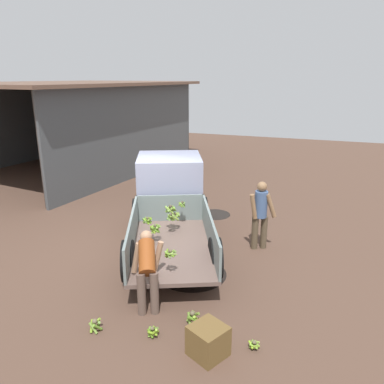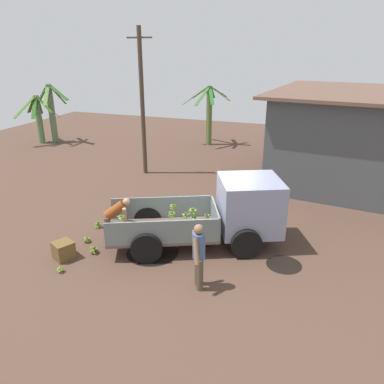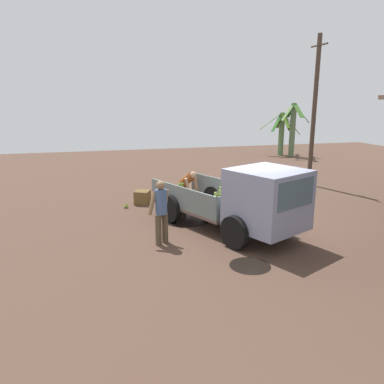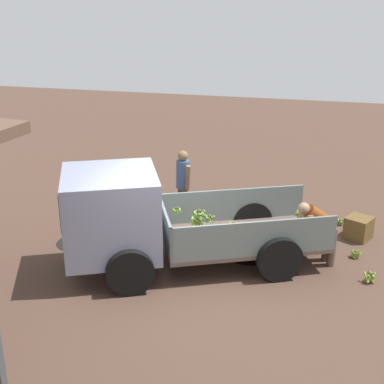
# 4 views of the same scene
# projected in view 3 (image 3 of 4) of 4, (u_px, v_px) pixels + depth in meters

# --- Properties ---
(ground) EXTENTS (36.00, 36.00, 0.00)m
(ground) POSITION_uv_depth(u_px,v_px,m) (246.00, 228.00, 10.85)
(ground) COLOR #50392D
(mud_patch_0) EXTENTS (1.46, 1.46, 0.01)m
(mud_patch_0) POSITION_uv_depth(u_px,v_px,m) (186.00, 220.00, 11.58)
(mud_patch_0) COLOR black
(mud_patch_0) RESTS_ON ground
(mud_patch_1) EXTENTS (0.94, 0.94, 0.01)m
(mud_patch_1) POSITION_uv_depth(u_px,v_px,m) (250.00, 266.00, 8.40)
(mud_patch_1) COLOR black
(mud_patch_1) RESTS_ON ground
(cargo_truck) EXTENTS (5.10, 3.55, 1.94)m
(cargo_truck) POSITION_uv_depth(u_px,v_px,m) (253.00, 201.00, 9.84)
(cargo_truck) COLOR brown
(cargo_truck) RESTS_ON ground
(utility_pole) EXTENTS (1.12, 0.19, 6.16)m
(utility_pole) POSITION_uv_depth(u_px,v_px,m) (314.00, 111.00, 15.51)
(utility_pole) COLOR #48382C
(utility_pole) RESTS_ON ground
(banana_palm_2) EXTENTS (2.13, 2.05, 3.38)m
(banana_palm_2) POSITION_uv_depth(u_px,v_px,m) (293.00, 129.00, 23.89)
(banana_palm_2) COLOR #58734F
(banana_palm_2) RESTS_ON ground
(banana_palm_3) EXTENTS (1.92, 2.49, 2.78)m
(banana_palm_3) POSITION_uv_depth(u_px,v_px,m) (281.00, 133.00, 24.42)
(banana_palm_3) COLOR #5D7F4F
(banana_palm_3) RESTS_ON ground
(person_foreground_visitor) EXTENTS (0.46, 0.64, 1.66)m
(person_foreground_visitor) POSITION_uv_depth(u_px,v_px,m) (161.00, 209.00, 9.48)
(person_foreground_visitor) COLOR brown
(person_foreground_visitor) RESTS_ON ground
(person_worker_loading) EXTENTS (0.81, 0.73, 1.31)m
(person_worker_loading) POSITION_uv_depth(u_px,v_px,m) (186.00, 185.00, 12.73)
(person_worker_loading) COLOR brown
(person_worker_loading) RESTS_ON ground
(banana_bunch_on_ground_0) EXTENTS (0.25, 0.24, 0.22)m
(banana_bunch_on_ground_0) POSITION_uv_depth(u_px,v_px,m) (159.00, 204.00, 12.83)
(banana_bunch_on_ground_0) COLOR brown
(banana_bunch_on_ground_0) RESTS_ON ground
(banana_bunch_on_ground_1) EXTENTS (0.23, 0.23, 0.23)m
(banana_bunch_on_ground_1) POSITION_uv_depth(u_px,v_px,m) (193.00, 196.00, 13.89)
(banana_bunch_on_ground_1) COLOR brown
(banana_bunch_on_ground_1) RESTS_ON ground
(banana_bunch_on_ground_2) EXTENTS (0.18, 0.19, 0.15)m
(banana_bunch_on_ground_2) POSITION_uv_depth(u_px,v_px,m) (126.00, 205.00, 12.82)
(banana_bunch_on_ground_2) COLOR brown
(banana_bunch_on_ground_2) RESTS_ON ground
(banana_bunch_on_ground_3) EXTENTS (0.20, 0.20, 0.18)m
(banana_bunch_on_ground_3) POSITION_uv_depth(u_px,v_px,m) (169.00, 200.00, 13.47)
(banana_bunch_on_ground_3) COLOR brown
(banana_bunch_on_ground_3) RESTS_ON ground
(wooden_crate_0) EXTENTS (0.66, 0.66, 0.48)m
(wooden_crate_0) POSITION_uv_depth(u_px,v_px,m) (142.00, 197.00, 13.27)
(wooden_crate_0) COLOR brown
(wooden_crate_0) RESTS_ON ground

